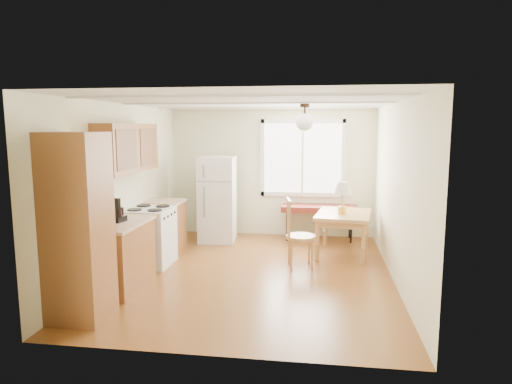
% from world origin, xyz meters
% --- Properties ---
extents(room_shell, '(4.60, 5.60, 2.62)m').
position_xyz_m(room_shell, '(0.00, 0.00, 1.25)').
color(room_shell, '#5B3112').
rests_on(room_shell, ground).
extents(kitchen_run, '(0.65, 3.40, 2.20)m').
position_xyz_m(kitchen_run, '(-1.72, -0.63, 0.84)').
color(kitchen_run, brown).
rests_on(kitchen_run, ground).
extents(window_unit, '(1.64, 0.05, 1.51)m').
position_xyz_m(window_unit, '(0.60, 2.47, 1.55)').
color(window_unit, white).
rests_on(window_unit, room_shell).
extents(pendant_light, '(0.26, 0.26, 0.40)m').
position_xyz_m(pendant_light, '(0.70, 0.40, 2.24)').
color(pendant_light, black).
rests_on(pendant_light, room_shell).
extents(refrigerator, '(0.70, 0.71, 1.60)m').
position_xyz_m(refrigerator, '(-0.97, 1.84, 0.80)').
color(refrigerator, silver).
rests_on(refrigerator, ground).
extents(bench, '(1.43, 0.53, 0.66)m').
position_xyz_m(bench, '(0.94, 2.22, 0.59)').
color(bench, maroon).
rests_on(bench, ground).
extents(dining_table, '(1.02, 1.26, 0.72)m').
position_xyz_m(dining_table, '(1.35, 1.20, 0.62)').
color(dining_table, '#A3723E').
rests_on(dining_table, ground).
extents(chair, '(0.49, 0.48, 1.06)m').
position_xyz_m(chair, '(0.57, 0.39, 0.61)').
color(chair, '#A3723E').
rests_on(chair, ground).
extents(table_lamp, '(0.31, 0.31, 0.53)m').
position_xyz_m(table_lamp, '(1.32, 1.13, 1.11)').
color(table_lamp, gold).
rests_on(table_lamp, dining_table).
extents(coffee_maker, '(0.21, 0.25, 0.33)m').
position_xyz_m(coffee_maker, '(-1.72, -0.83, 1.02)').
color(coffee_maker, black).
rests_on(coffee_maker, kitchen_run).
extents(kettle, '(0.12, 0.12, 0.24)m').
position_xyz_m(kettle, '(-1.72, -0.83, 1.00)').
color(kettle, red).
rests_on(kettle, kitchen_run).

